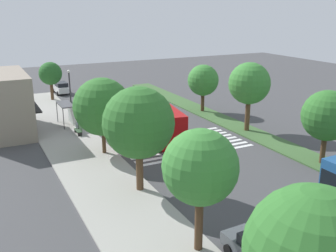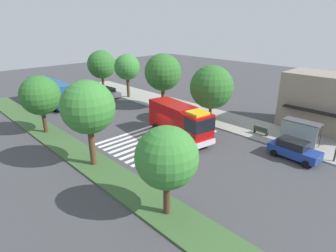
% 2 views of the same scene
% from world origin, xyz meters
% --- Properties ---
extents(ground_plane, '(120.00, 120.00, 0.00)m').
position_xyz_m(ground_plane, '(0.00, 0.00, 0.00)').
color(ground_plane, '#424244').
extents(sidewalk, '(60.00, 5.91, 0.14)m').
position_xyz_m(sidewalk, '(0.00, 9.68, 0.07)').
color(sidewalk, '#9E9B93').
rests_on(sidewalk, ground_plane).
extents(median_strip, '(60.00, 3.00, 0.14)m').
position_xyz_m(median_strip, '(0.00, -8.22, 0.07)').
color(median_strip, '#3D6033').
rests_on(median_strip, ground_plane).
extents(crosswalk, '(6.75, 12.10, 0.01)m').
position_xyz_m(crosswalk, '(-0.30, 0.00, 0.01)').
color(crosswalk, silver).
rests_on(crosswalk, ground_plane).
extents(fire_truck, '(8.60, 3.66, 3.69)m').
position_xyz_m(fire_truck, '(1.55, 1.50, 2.06)').
color(fire_truck, '#A50C0C').
rests_on(fire_truck, ground_plane).
extents(parked_car_mid, '(4.50, 2.22, 1.76)m').
position_xyz_m(parked_car_mid, '(11.90, 5.53, 0.90)').
color(parked_car_mid, navy).
rests_on(parked_car_mid, ground_plane).
extents(parked_car_east, '(4.36, 2.15, 1.77)m').
position_xyz_m(parked_car_east, '(29.04, 5.52, 0.91)').
color(parked_car_east, silver).
rests_on(parked_car_east, ground_plane).
extents(bus_stop_shelter, '(3.50, 1.40, 2.46)m').
position_xyz_m(bus_stop_shelter, '(11.11, 8.46, 1.89)').
color(bus_stop_shelter, '#4C4C51').
rests_on(bus_stop_shelter, sidewalk).
extents(bench_near_shelter, '(1.60, 0.50, 0.90)m').
position_xyz_m(bench_near_shelter, '(7.11, 8.42, 0.59)').
color(bench_near_shelter, '#2D472D').
rests_on(bench_near_shelter, sidewalk).
extents(street_lamp, '(0.36, 0.36, 5.62)m').
position_xyz_m(street_lamp, '(14.80, 7.32, 3.49)').
color(street_lamp, '#2D2D30').
rests_on(street_lamp, sidewalk).
extents(storefront_building, '(10.13, 5.86, 6.42)m').
position_xyz_m(storefront_building, '(11.69, 15.15, 3.21)').
color(storefront_building, gray).
rests_on(storefront_building, ground_plane).
extents(sidewalk_tree_west, '(4.07, 4.07, 6.91)m').
position_xyz_m(sidewalk_tree_west, '(-16.13, 7.72, 4.99)').
color(sidewalk_tree_west, '#47301E').
rests_on(sidewalk_tree_west, sidewalk).
extents(sidewalk_tree_center, '(5.11, 5.11, 7.64)m').
position_xyz_m(sidewalk_tree_center, '(-7.81, 7.72, 5.20)').
color(sidewalk_tree_center, '#513823').
rests_on(sidewalk_tree_center, sidewalk).
extents(sidewalk_tree_east, '(5.19, 5.19, 6.93)m').
position_xyz_m(sidewalk_tree_east, '(0.64, 7.72, 4.47)').
color(sidewalk_tree_east, '#47301E').
rests_on(sidewalk_tree_east, sidewalk).
extents(sidewalk_tree_far_east, '(3.24, 3.24, 5.39)m').
position_xyz_m(sidewalk_tree_far_east, '(24.76, 7.72, 3.88)').
color(sidewalk_tree_far_east, '#513823').
rests_on(sidewalk_tree_far_east, sidewalk).
extents(median_tree_far_west, '(4.25, 4.25, 6.32)m').
position_xyz_m(median_tree_far_west, '(-10.09, -8.22, 4.32)').
color(median_tree_far_west, '#47301E').
rests_on(median_tree_far_west, median_strip).
extents(median_tree_west, '(4.41, 4.41, 7.35)m').
position_xyz_m(median_tree_west, '(0.33, -8.22, 5.24)').
color(median_tree_west, '#513823').
rests_on(median_tree_west, median_strip).
extents(median_tree_center, '(3.91, 3.91, 5.94)m').
position_xyz_m(median_tree_center, '(9.52, -8.22, 4.10)').
color(median_tree_center, '#47301E').
rests_on(median_tree_center, median_strip).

